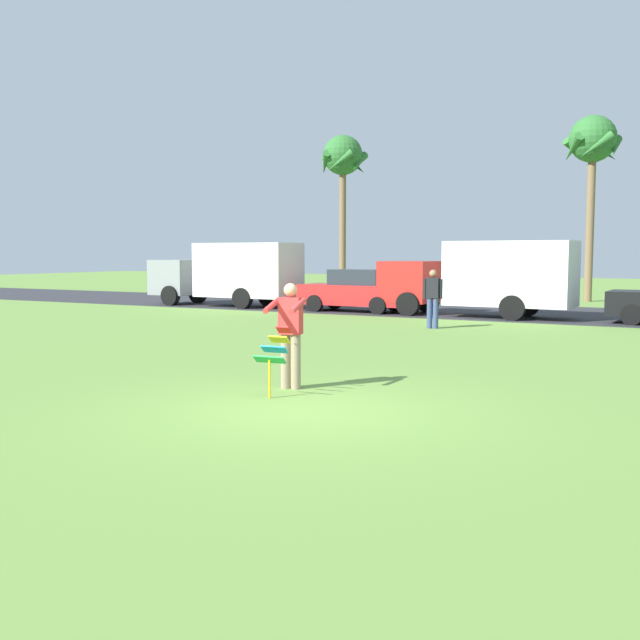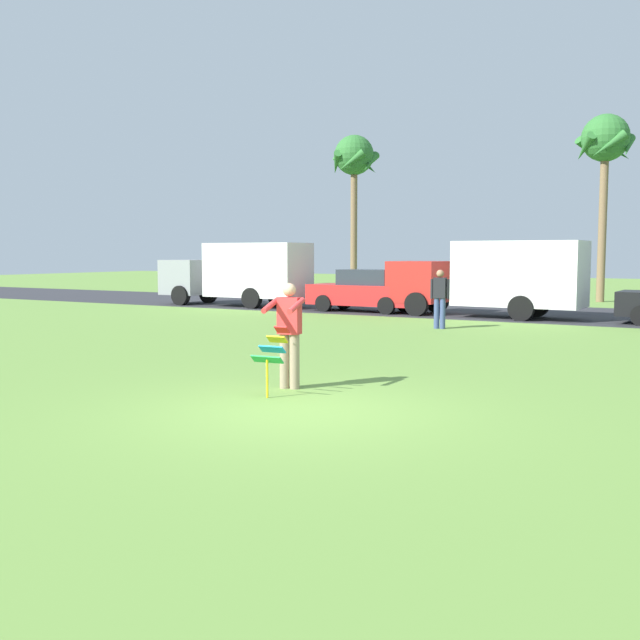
% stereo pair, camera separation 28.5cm
% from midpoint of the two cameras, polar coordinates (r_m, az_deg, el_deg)
% --- Properties ---
extents(ground_plane, '(120.00, 120.00, 0.00)m').
position_cam_midpoint_polar(ground_plane, '(10.45, -0.91, -7.04)').
color(ground_plane, olive).
extents(road_strip, '(120.00, 8.00, 0.01)m').
position_cam_midpoint_polar(road_strip, '(28.02, 19.05, 0.39)').
color(road_strip, '#2D2D33').
rests_on(road_strip, ground).
extents(person_kite_flyer, '(0.62, 0.71, 1.73)m').
position_cam_midpoint_polar(person_kite_flyer, '(11.98, -1.74, -0.86)').
color(person_kite_flyer, gray).
rests_on(person_kite_flyer, ground).
extents(kite_held, '(0.52, 0.66, 1.07)m').
position_cam_midpoint_polar(kite_held, '(11.41, -2.99, -2.42)').
color(kite_held, red).
rests_on(kite_held, ground).
extents(parked_truck_grey_van, '(6.72, 2.16, 2.62)m').
position_cam_midpoint_polar(parked_truck_grey_van, '(30.86, -5.83, 3.68)').
color(parked_truck_grey_van, gray).
rests_on(parked_truck_grey_van, ground).
extents(parked_car_red, '(4.20, 1.84, 1.60)m').
position_cam_midpoint_polar(parked_car_red, '(27.93, 3.79, 2.23)').
color(parked_car_red, red).
rests_on(parked_car_red, ground).
extents(parked_truck_red_cab, '(6.75, 2.25, 2.62)m').
position_cam_midpoint_polar(parked_truck_red_cab, '(26.09, 13.73, 3.29)').
color(parked_truck_red_cab, '#B2231E').
rests_on(parked_truck_red_cab, ground).
extents(palm_tree_left_near, '(2.58, 2.71, 8.45)m').
position_cam_midpoint_polar(palm_tree_left_near, '(40.01, 2.87, 12.11)').
color(palm_tree_left_near, brown).
rests_on(palm_tree_left_near, ground).
extents(palm_tree_right_near, '(2.58, 2.71, 8.39)m').
position_cam_midpoint_polar(palm_tree_right_near, '(36.15, 21.41, 12.42)').
color(palm_tree_right_near, brown).
rests_on(palm_tree_right_near, ground).
extents(person_walker_near, '(0.57, 0.26, 1.73)m').
position_cam_midpoint_polar(person_walker_near, '(21.87, 9.63, 1.77)').
color(person_walker_near, '#384772').
rests_on(person_walker_near, ground).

